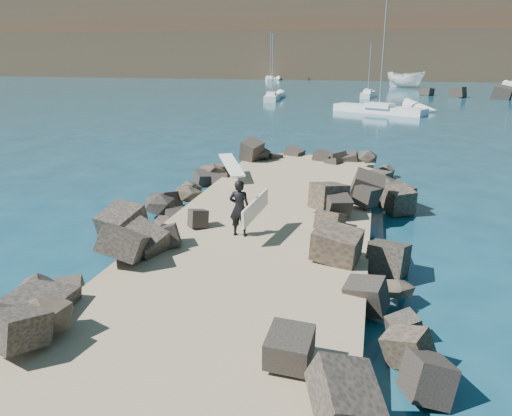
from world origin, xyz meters
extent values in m
plane|color=#0F384C|center=(0.00, 0.00, 0.00)|extent=(800.00, 800.00, 0.00)
cube|color=#8C7759|center=(0.00, -2.00, 0.30)|extent=(6.00, 26.00, 0.60)
cube|color=black|center=(-2.90, -1.50, 0.50)|extent=(2.60, 22.00, 1.00)
cube|color=black|center=(2.90, -1.50, 0.50)|extent=(2.60, 22.00, 1.00)
cube|color=#2D4919|center=(10.00, 160.00, 16.00)|extent=(360.00, 140.00, 32.00)
cube|color=white|center=(-2.54, 5.41, 1.04)|extent=(1.58, 2.16, 0.07)
imported|color=white|center=(7.08, 71.78, 1.29)|extent=(6.87, 6.01, 2.58)
imported|color=black|center=(-0.52, -0.78, 1.39)|extent=(0.58, 0.38, 1.58)
cube|color=silver|center=(-0.07, -0.78, 1.44)|extent=(0.28, 1.96, 0.62)
cube|color=white|center=(-9.21, 45.97, 0.25)|extent=(1.96, 6.39, 0.80)
cylinder|color=gray|center=(-9.21, 45.97, 4.06)|extent=(0.12, 0.12, 6.92)
cube|color=white|center=(-9.21, 45.22, 0.75)|extent=(1.16, 1.85, 0.44)
cube|color=white|center=(1.73, 52.44, 0.25)|extent=(1.79, 5.46, 0.80)
cylinder|color=gray|center=(1.73, 52.44, 3.55)|extent=(0.12, 0.12, 5.89)
cube|color=white|center=(1.73, 51.80, 0.75)|extent=(1.03, 1.59, 0.44)
cube|color=white|center=(23.95, 77.07, 0.25)|extent=(1.48, 6.08, 0.80)
cube|color=white|center=(3.15, 35.29, 0.25)|extent=(8.71, 5.73, 0.80)
cylinder|color=gray|center=(3.15, 35.29, 5.44)|extent=(0.12, 0.12, 9.67)
cube|color=white|center=(3.15, 34.81, 0.75)|extent=(2.83, 2.37, 0.44)
cube|color=white|center=(-17.88, 85.99, 0.25)|extent=(3.55, 7.79, 0.80)
cylinder|color=gray|center=(-17.88, 85.99, 4.79)|extent=(0.12, 0.12, 8.38)
cube|color=white|center=(-17.88, 85.10, 0.75)|extent=(1.72, 2.37, 0.44)
camera|label=1|loc=(2.94, -13.29, 5.46)|focal=35.00mm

